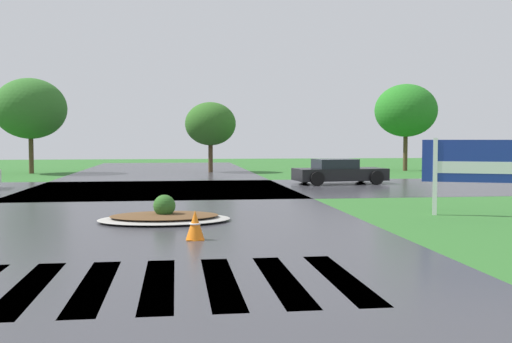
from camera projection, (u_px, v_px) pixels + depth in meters
name	position (u px, v px, depth m)	size (l,w,h in m)	color
asphalt_roadway	(144.00, 233.00, 13.42)	(10.91, 80.00, 0.01)	#35353A
asphalt_cross_road	(159.00, 189.00, 25.14)	(90.00, 9.82, 0.01)	#35353A
crosswalk_stripes	(127.00, 284.00, 8.64)	(6.75, 3.32, 0.01)	white
estate_billboard	(483.00, 165.00, 16.17)	(2.95, 1.33, 2.12)	white
median_island	(164.00, 216.00, 15.25)	(3.34, 2.24, 0.68)	#9E9B93
car_white_sedan	(339.00, 172.00, 28.05)	(4.37, 2.36, 1.16)	black
traffic_cone	(195.00, 226.00, 12.45)	(0.39, 0.39, 0.61)	orange
background_treeline	(137.00, 114.00, 37.14)	(40.82, 4.30, 5.75)	#4C3823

